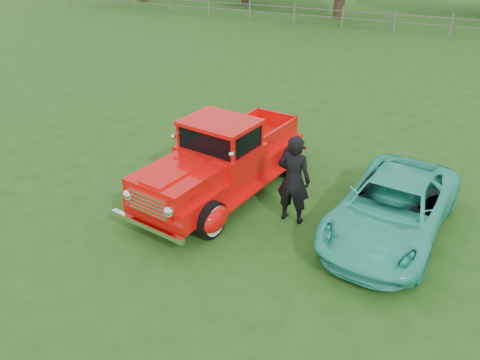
% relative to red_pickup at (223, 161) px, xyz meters
% --- Properties ---
extents(ground, '(140.00, 140.00, 0.00)m').
position_rel_red_pickup_xyz_m(ground, '(0.60, -1.54, -0.80)').
color(ground, '#1F4C14').
rests_on(ground, ground).
extents(distant_hills, '(116.00, 60.00, 18.00)m').
position_rel_red_pickup_xyz_m(distant_hills, '(-3.49, 57.92, -5.34)').
color(distant_hills, '#3A6725').
rests_on(distant_hills, ground).
extents(fence_line, '(48.00, 0.12, 1.20)m').
position_rel_red_pickup_xyz_m(fence_line, '(0.60, 20.46, -0.19)').
color(fence_line, '#655C55').
rests_on(fence_line, ground).
extents(red_pickup, '(2.82, 5.20, 1.78)m').
position_rel_red_pickup_xyz_m(red_pickup, '(0.00, 0.00, 0.00)').
color(red_pickup, black).
rests_on(red_pickup, ground).
extents(teal_sedan, '(2.43, 4.35, 1.15)m').
position_rel_red_pickup_xyz_m(teal_sedan, '(3.72, -0.05, -0.22)').
color(teal_sedan, '#31C4A7').
rests_on(teal_sedan, ground).
extents(man, '(0.70, 0.47, 1.89)m').
position_rel_red_pickup_xyz_m(man, '(1.80, -0.41, 0.15)').
color(man, black).
rests_on(man, ground).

